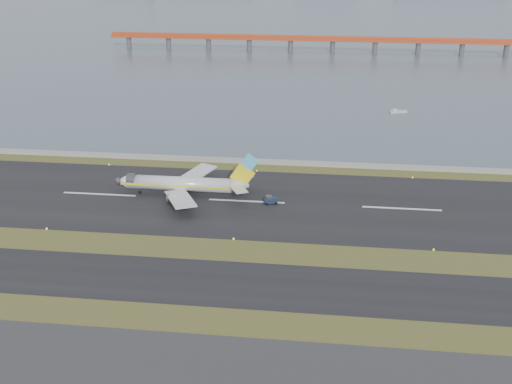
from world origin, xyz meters
TOP-DOWN VIEW (x-y plane):
  - ground at (0.00, 0.00)m, footprint 1000.00×1000.00m
  - taxiway_strip at (0.00, -12.00)m, footprint 1000.00×18.00m
  - runway_strip at (0.00, 30.00)m, footprint 1000.00×45.00m
  - seawall at (0.00, 60.00)m, footprint 1000.00×2.50m
  - bay_water at (0.00, 460.00)m, footprint 1400.00×800.00m
  - red_pier at (20.00, 250.00)m, footprint 260.00×5.00m
  - airliner at (-16.79, 31.75)m, footprint 38.52×32.89m
  - pushback_tug at (6.28, 29.27)m, footprint 3.90×2.88m
  - workboat_near at (46.56, 123.58)m, footprint 7.06×3.91m

SIDE VIEW (x-z plane):
  - ground at x=0.00m, z-range 0.00..0.00m
  - bay_water at x=0.00m, z-range -0.65..0.65m
  - taxiway_strip at x=0.00m, z-range 0.00..0.10m
  - runway_strip at x=0.00m, z-range 0.00..0.10m
  - seawall at x=0.00m, z-range 0.00..1.00m
  - workboat_near at x=46.56m, z-range -0.30..1.34m
  - pushback_tug at x=6.28m, z-range -0.03..2.20m
  - airliner at x=-16.79m, z-range -2.94..9.86m
  - red_pier at x=20.00m, z-range 2.18..12.38m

